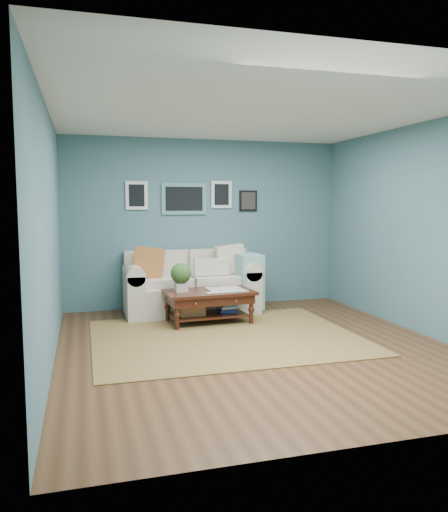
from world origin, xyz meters
name	(u,v)px	position (x,y,z in m)	size (l,w,h in m)	color
room_shell	(254,231)	(-0.01, 0.06, 1.36)	(5.00, 5.02, 2.70)	brown
area_rug	(225,337)	(-0.23, 0.48, 0.01)	(3.26, 2.61, 0.01)	brown
loveseat	(196,285)	(-0.26, 2.03, 0.43)	(2.05, 0.93, 1.06)	beige
coffee_table	(204,296)	(-0.31, 1.29, 0.38)	(1.27, 0.79, 0.86)	black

